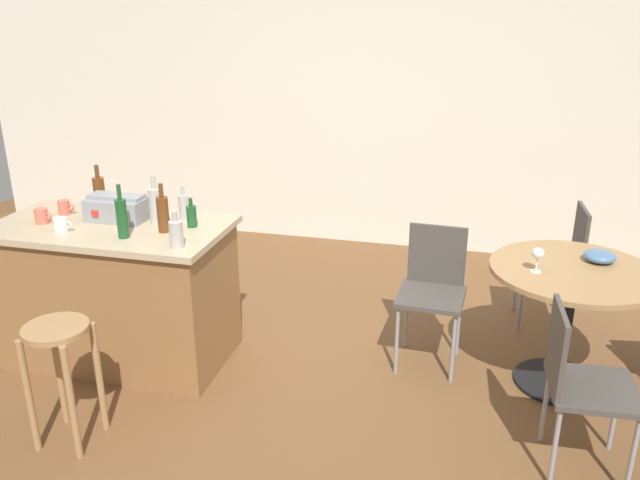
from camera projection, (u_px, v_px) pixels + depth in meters
name	position (u px, v px, depth m)	size (l,w,h in m)	color
ground_plane	(303.00, 384.00, 3.86)	(8.80, 8.80, 0.00)	brown
back_wall	(378.00, 100.00, 5.71)	(8.00, 0.10, 2.70)	silver
kitchen_island	(117.00, 291.00, 4.04)	(1.44, 0.76, 0.90)	olive
wooden_stool	(60.00, 359.00, 3.21)	(0.32, 0.32, 0.67)	#A37A4C
dining_table	(570.00, 298.00, 3.66)	(0.94, 0.94, 0.76)	black
folding_chair_far	(559.00, 256.00, 4.41)	(0.42, 0.42, 0.88)	#47423D
folding_chair_left	(433.00, 285.00, 3.97)	(0.42, 0.42, 0.87)	#47423D
folding_chair_right	(579.00, 379.00, 3.02)	(0.42, 0.42, 0.85)	#47423D
toolbox	(118.00, 208.00, 3.94)	(0.36, 0.22, 0.16)	gray
bottle_0	(122.00, 217.00, 3.62)	(0.06, 0.06, 0.32)	#194C23
bottle_1	(176.00, 234.00, 3.49)	(0.08, 0.08, 0.21)	#B7B2AD
bottle_2	(192.00, 216.00, 3.82)	(0.06, 0.06, 0.18)	#194C23
bottle_3	(184.00, 207.00, 3.94)	(0.06, 0.06, 0.22)	#B7B2AD
bottle_4	(155.00, 205.00, 3.87)	(0.08, 0.08, 0.30)	#B7B2AD
bottle_5	(99.00, 193.00, 4.12)	(0.07, 0.07, 0.30)	#603314
bottle_6	(163.00, 213.00, 3.72)	(0.07, 0.07, 0.29)	#603314
cup_0	(61.00, 225.00, 3.75)	(0.12, 0.08, 0.08)	white
cup_1	(64.00, 207.00, 4.06)	(0.11, 0.07, 0.09)	#DB6651
cup_2	(42.00, 216.00, 3.89)	(0.12, 0.08, 0.09)	#DB6651
wine_glass	(538.00, 254.00, 3.52)	(0.07, 0.07, 0.14)	silver
serving_bowl	(600.00, 256.00, 3.69)	(0.18, 0.18, 0.07)	#4C7099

